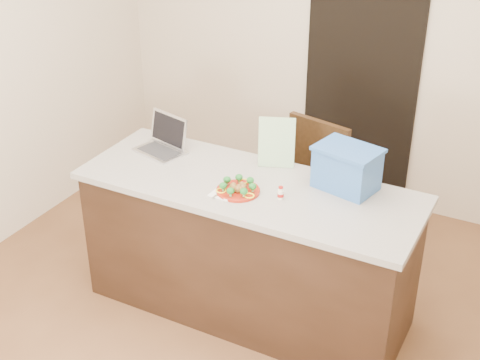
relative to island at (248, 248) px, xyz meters
The scene contains 16 objects.
ground 0.53m from the island, 90.00° to the right, with size 4.00×4.00×0.00m, color brown.
room_shell 1.18m from the island, 90.00° to the right, with size 4.00×4.00×4.00m.
doorway 1.81m from the island, 86.69° to the left, with size 0.90×0.02×2.00m, color black.
island is the anchor object (origin of this frame).
plate 0.48m from the island, 95.72° to the right, with size 0.25×0.25×0.02m.
meatballs 0.50m from the island, 94.51° to the right, with size 0.10×0.10×0.04m.
broccoli 0.52m from the island, 95.72° to the right, with size 0.21×0.21×0.04m.
pepper_rings 0.49m from the island, 95.72° to the right, with size 0.23×0.22×0.01m.
napkin 0.50m from the island, 113.46° to the right, with size 0.14×0.14×0.01m, color silver.
fork 0.50m from the island, 120.48° to the right, with size 0.04×0.16×0.00m.
knife 0.50m from the island, 103.16° to the right, with size 0.08×0.18×0.01m.
yogurt_bottle 0.55m from the island, 15.89° to the right, with size 0.04×0.04×0.08m.
laptop 0.89m from the island, 166.60° to the left, with size 0.36×0.32×0.22m.
leaflet 0.68m from the island, 81.47° to the left, with size 0.22×0.00×0.32m, color white.
blue_box 0.82m from the island, 23.35° to the left, with size 0.41×0.33×0.26m.
chair 0.68m from the island, 78.17° to the left, with size 0.56×0.57×1.06m.
Camera 1 is at (1.56, -2.83, 2.82)m, focal length 50.00 mm.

